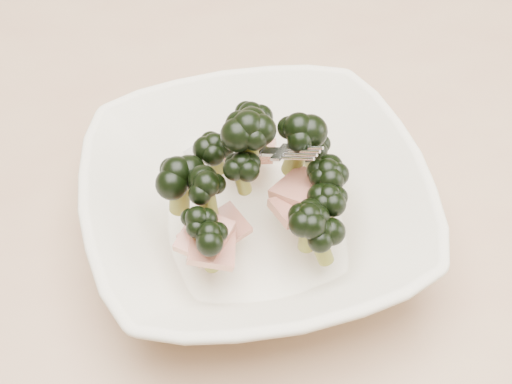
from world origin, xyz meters
TOP-DOWN VIEW (x-y plane):
  - dining_table at (0.00, 0.00)m, footprint 1.20×0.80m
  - broccoli_dish at (0.02, -0.04)m, footprint 0.27×0.27m

SIDE VIEW (x-z plane):
  - dining_table at x=0.00m, z-range 0.28..1.03m
  - broccoli_dish at x=0.02m, z-range 0.72..0.85m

